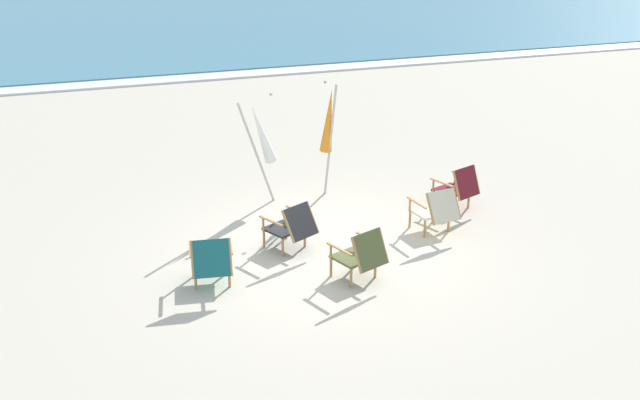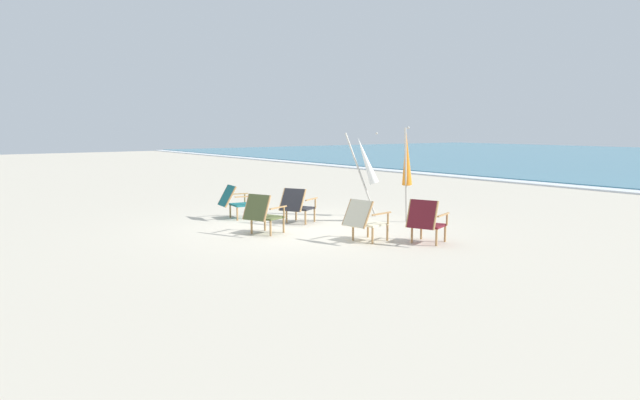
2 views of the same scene
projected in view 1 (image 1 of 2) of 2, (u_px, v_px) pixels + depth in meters
ground_plane at (325, 253)px, 11.51m from camera, size 80.00×80.00×0.00m
surf_band at (192, 77)px, 22.37m from camera, size 80.00×1.10×0.06m
beach_chair_mid_center at (211, 260)px, 10.37m from camera, size 0.68×0.83×0.78m
beach_chair_front_right at (361, 254)px, 10.53m from camera, size 0.79×0.87×0.81m
beach_chair_front_left at (292, 226)px, 11.45m from camera, size 0.85×0.93×0.78m
beach_chair_far_center at (436, 209)px, 12.03m from camera, size 0.68×0.82×0.79m
beach_chair_back_right at (458, 187)px, 12.93m from camera, size 0.78×0.84×0.81m
umbrella_furled_white at (261, 135)px, 12.83m from camera, size 0.81×0.54×1.99m
umbrella_furled_orange at (329, 122)px, 13.23m from camera, size 0.37×0.42×2.12m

